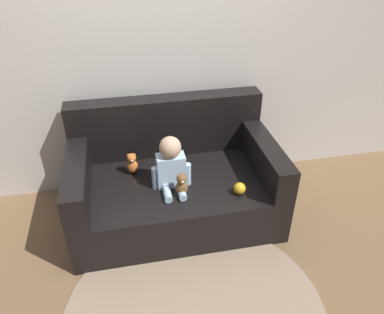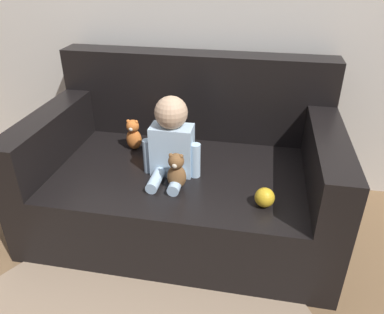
{
  "view_description": "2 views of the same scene",
  "coord_description": "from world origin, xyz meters",
  "px_view_note": "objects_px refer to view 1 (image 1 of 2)",
  "views": [
    {
      "loc": [
        -0.35,
        -2.41,
        2.17
      ],
      "look_at": [
        0.12,
        -0.11,
        0.64
      ],
      "focal_mm": 35.0,
      "sensor_mm": 36.0,
      "label": 1
    },
    {
      "loc": [
        0.39,
        -1.74,
        1.44
      ],
      "look_at": [
        0.08,
        -0.15,
        0.53
      ],
      "focal_mm": 35.0,
      "sensor_mm": 36.0,
      "label": 2
    }
  ],
  "objects_px": {
    "person_baby": "(171,165)",
    "plush_toy_side": "(132,164)",
    "teddy_bear_brown": "(182,185)",
    "toy_ball": "(240,188)",
    "couch": "(173,181)"
  },
  "relations": [
    {
      "from": "person_baby",
      "to": "plush_toy_side",
      "type": "relative_size",
      "value": 2.25
    },
    {
      "from": "teddy_bear_brown",
      "to": "toy_ball",
      "type": "distance_m",
      "value": 0.44
    },
    {
      "from": "toy_ball",
      "to": "person_baby",
      "type": "bearing_deg",
      "value": 157.41
    },
    {
      "from": "plush_toy_side",
      "to": "toy_ball",
      "type": "bearing_deg",
      "value": -29.08
    },
    {
      "from": "plush_toy_side",
      "to": "toy_ball",
      "type": "height_order",
      "value": "plush_toy_side"
    },
    {
      "from": "couch",
      "to": "person_baby",
      "type": "distance_m",
      "value": 0.32
    },
    {
      "from": "person_baby",
      "to": "toy_ball",
      "type": "xyz_separation_m",
      "value": [
        0.49,
        -0.2,
        -0.14
      ]
    },
    {
      "from": "person_baby",
      "to": "toy_ball",
      "type": "bearing_deg",
      "value": -22.59
    },
    {
      "from": "couch",
      "to": "teddy_bear_brown",
      "type": "bearing_deg",
      "value": -86.36
    },
    {
      "from": "couch",
      "to": "toy_ball",
      "type": "xyz_separation_m",
      "value": [
        0.45,
        -0.37,
        0.13
      ]
    },
    {
      "from": "couch",
      "to": "toy_ball",
      "type": "distance_m",
      "value": 0.59
    },
    {
      "from": "couch",
      "to": "person_baby",
      "type": "height_order",
      "value": "couch"
    },
    {
      "from": "plush_toy_side",
      "to": "teddy_bear_brown",
      "type": "bearing_deg",
      "value": -46.54
    },
    {
      "from": "teddy_bear_brown",
      "to": "plush_toy_side",
      "type": "relative_size",
      "value": 1.04
    },
    {
      "from": "person_baby",
      "to": "teddy_bear_brown",
      "type": "relative_size",
      "value": 2.17
    }
  ]
}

